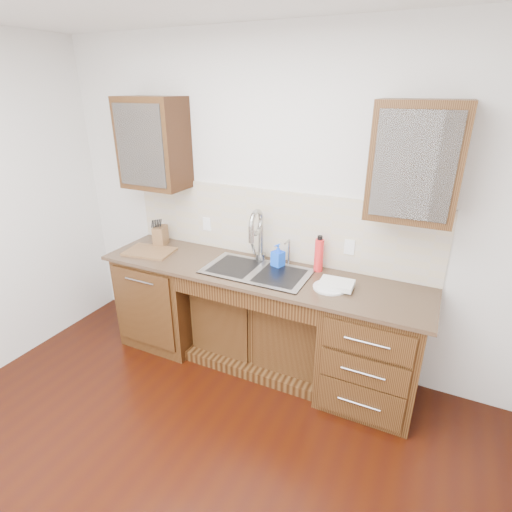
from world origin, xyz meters
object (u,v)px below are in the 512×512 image
at_px(knife_block, 161,236).
at_px(water_bottle, 319,255).
at_px(cutting_board, 150,252).
at_px(plate, 330,287).
at_px(soap_bottle, 278,255).

bearing_deg(knife_block, water_bottle, -13.95).
distance_m(knife_block, cutting_board, 0.21).
distance_m(plate, cutting_board, 1.64).
height_order(knife_block, cutting_board, knife_block).
relative_size(plate, cutting_board, 0.60).
height_order(water_bottle, cutting_board, water_bottle).
bearing_deg(soap_bottle, water_bottle, 30.25).
height_order(plate, knife_block, knife_block).
bearing_deg(water_bottle, cutting_board, -169.05).
bearing_deg(cutting_board, water_bottle, 10.95).
xyz_separation_m(water_bottle, cutting_board, (-1.46, -0.28, -0.12)).
bearing_deg(knife_block, cutting_board, -100.16).
height_order(water_bottle, plate, water_bottle).
bearing_deg(soap_bottle, plate, -2.56).
height_order(soap_bottle, water_bottle, water_bottle).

